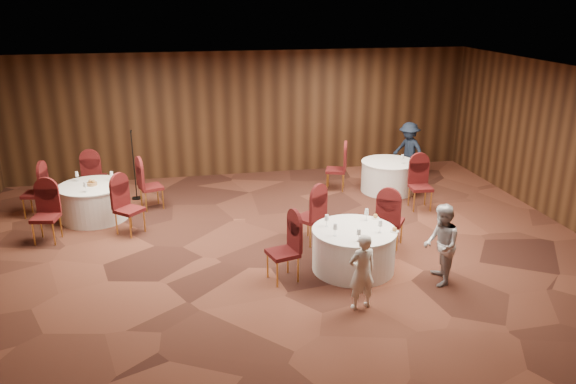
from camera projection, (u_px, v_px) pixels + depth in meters
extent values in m
plane|color=black|center=(280.00, 252.00, 10.41)|extent=(12.00, 12.00, 0.00)
plane|color=silver|center=(279.00, 78.00, 9.35)|extent=(12.00, 12.00, 0.00)
plane|color=black|center=(244.00, 114.00, 14.50)|extent=(12.00, 0.00, 12.00)
plane|color=black|center=(377.00, 323.00, 5.26)|extent=(12.00, 0.00, 12.00)
cylinder|color=white|center=(354.00, 250.00, 9.66)|extent=(1.42, 1.42, 0.72)
cylinder|color=white|center=(354.00, 230.00, 9.54)|extent=(1.45, 1.45, 0.03)
cylinder|color=white|center=(94.00, 202.00, 11.89)|extent=(1.40, 1.40, 0.72)
cylinder|color=white|center=(92.00, 186.00, 11.76)|extent=(1.42, 1.42, 0.03)
cylinder|color=white|center=(388.00, 177.00, 13.55)|extent=(1.29, 1.29, 0.72)
cylinder|color=white|center=(389.00, 162.00, 13.43)|extent=(1.31, 1.31, 0.03)
cylinder|color=silver|center=(327.00, 226.00, 9.66)|extent=(0.06, 0.06, 0.01)
cylinder|color=silver|center=(327.00, 223.00, 9.64)|extent=(0.01, 0.01, 0.11)
cone|color=silver|center=(327.00, 218.00, 9.61)|extent=(0.08, 0.08, 0.10)
cylinder|color=silver|center=(366.00, 220.00, 9.93)|extent=(0.06, 0.06, 0.01)
cylinder|color=silver|center=(366.00, 217.00, 9.91)|extent=(0.01, 0.01, 0.11)
cone|color=silver|center=(367.00, 212.00, 9.87)|extent=(0.08, 0.08, 0.10)
cylinder|color=silver|center=(358.00, 241.00, 9.09)|extent=(0.06, 0.06, 0.01)
cylinder|color=silver|center=(359.00, 238.00, 9.07)|extent=(0.01, 0.01, 0.11)
cone|color=silver|center=(359.00, 232.00, 9.03)|extent=(0.08, 0.08, 0.10)
cylinder|color=silver|center=(380.00, 232.00, 9.42)|extent=(0.06, 0.06, 0.01)
cylinder|color=silver|center=(380.00, 229.00, 9.40)|extent=(0.01, 0.01, 0.11)
cone|color=silver|center=(380.00, 223.00, 9.37)|extent=(0.08, 0.08, 0.10)
cylinder|color=silver|center=(335.00, 235.00, 9.29)|extent=(0.06, 0.06, 0.01)
cylinder|color=silver|center=(335.00, 232.00, 9.27)|extent=(0.01, 0.01, 0.11)
cone|color=silver|center=(335.00, 226.00, 9.24)|extent=(0.08, 0.08, 0.10)
cylinder|color=white|center=(367.00, 243.00, 9.00)|extent=(0.15, 0.15, 0.01)
sphere|color=#9E6B33|center=(367.00, 241.00, 8.99)|extent=(0.08, 0.08, 0.08)
cylinder|color=white|center=(394.00, 231.00, 9.45)|extent=(0.15, 0.15, 0.01)
sphere|color=#9E6B33|center=(394.00, 229.00, 9.44)|extent=(0.08, 0.08, 0.08)
cylinder|color=white|center=(375.00, 218.00, 10.01)|extent=(0.15, 0.15, 0.01)
sphere|color=#9E6B33|center=(375.00, 216.00, 10.00)|extent=(0.08, 0.08, 0.08)
cylinder|color=silver|center=(112.00, 181.00, 12.02)|extent=(0.06, 0.06, 0.01)
cylinder|color=silver|center=(112.00, 178.00, 12.00)|extent=(0.01, 0.01, 0.11)
cone|color=silver|center=(111.00, 174.00, 11.97)|extent=(0.08, 0.08, 0.10)
cylinder|color=silver|center=(78.00, 181.00, 12.01)|extent=(0.06, 0.06, 0.01)
cylinder|color=silver|center=(77.00, 179.00, 11.99)|extent=(0.01, 0.01, 0.11)
cone|color=silver|center=(77.00, 174.00, 11.96)|extent=(0.08, 0.08, 0.10)
cylinder|color=silver|center=(86.00, 192.00, 11.35)|extent=(0.06, 0.06, 0.01)
cylinder|color=silver|center=(86.00, 189.00, 11.33)|extent=(0.01, 0.01, 0.11)
cone|color=silver|center=(85.00, 184.00, 11.29)|extent=(0.08, 0.08, 0.10)
cylinder|color=#98693D|center=(92.00, 184.00, 11.75)|extent=(0.22, 0.22, 0.06)
sphere|color=#9E6B33|center=(90.00, 181.00, 11.74)|extent=(0.07, 0.07, 0.07)
sphere|color=#9E6B33|center=(93.00, 181.00, 11.72)|extent=(0.07, 0.07, 0.07)
cylinder|color=silver|center=(402.00, 163.00, 13.28)|extent=(0.06, 0.06, 0.01)
cylinder|color=silver|center=(402.00, 161.00, 13.26)|extent=(0.01, 0.01, 0.11)
cone|color=silver|center=(403.00, 157.00, 13.22)|extent=(0.08, 0.08, 0.10)
cylinder|color=black|center=(137.00, 198.00, 13.15)|extent=(0.24, 0.24, 0.02)
cylinder|color=black|center=(134.00, 165.00, 12.88)|extent=(0.02, 0.02, 1.61)
cylinder|color=black|center=(131.00, 131.00, 12.67)|extent=(0.04, 0.12, 0.04)
imported|color=silver|center=(362.00, 272.00, 8.37)|extent=(0.49, 0.37, 1.21)
imported|color=#B3B2B8|center=(441.00, 245.00, 9.09)|extent=(0.68, 0.78, 1.36)
imported|color=#151F31|center=(408.00, 150.00, 14.44)|extent=(0.93, 1.09, 1.46)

